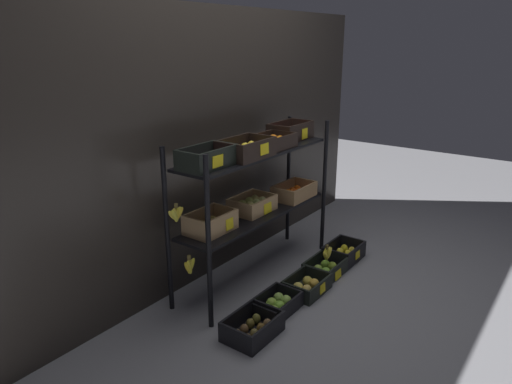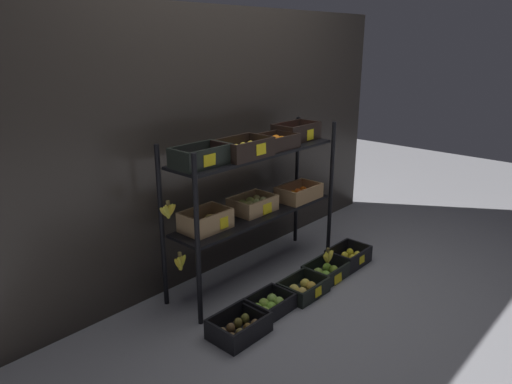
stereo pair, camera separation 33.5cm
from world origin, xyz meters
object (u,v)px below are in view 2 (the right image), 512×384
(crate_ground_lemon, at_px, (348,258))
(banana_bunch_loose, at_px, (328,257))
(crate_ground_apple_gold, at_px, (303,289))
(crate_ground_right_apple_green, at_px, (326,272))
(display_rack, at_px, (256,179))
(crate_ground_apple_green, at_px, (268,306))
(crate_ground_kiwi, at_px, (239,328))

(crate_ground_lemon, height_order, banana_bunch_loose, banana_bunch_loose)
(crate_ground_apple_gold, xyz_separation_m, crate_ground_right_apple_green, (0.31, 0.02, 0.00))
(display_rack, height_order, crate_ground_apple_green, display_rack)
(display_rack, distance_m, crate_ground_apple_green, 0.88)
(display_rack, height_order, crate_ground_lemon, display_rack)
(display_rack, relative_size, crate_ground_apple_green, 4.63)
(crate_ground_apple_green, xyz_separation_m, crate_ground_apple_gold, (0.34, -0.04, 0.00))
(crate_ground_kiwi, relative_size, crate_ground_lemon, 1.03)
(crate_ground_apple_green, height_order, crate_ground_apple_gold, crate_ground_apple_gold)
(display_rack, bearing_deg, crate_ground_right_apple_green, -51.91)
(crate_ground_apple_gold, bearing_deg, banana_bunch_loose, 3.09)
(crate_ground_apple_gold, xyz_separation_m, crate_ground_lemon, (0.62, 0.02, 0.01))
(banana_bunch_loose, bearing_deg, crate_ground_lemon, 0.81)
(crate_ground_kiwi, distance_m, crate_ground_apple_green, 0.31)
(crate_ground_apple_green, relative_size, banana_bunch_loose, 2.30)
(crate_ground_apple_gold, bearing_deg, crate_ground_apple_green, 173.91)
(crate_ground_kiwi, distance_m, crate_ground_right_apple_green, 0.96)
(crate_ground_apple_green, height_order, crate_ground_right_apple_green, crate_ground_right_apple_green)
(display_rack, bearing_deg, banana_bunch_loose, -51.89)
(crate_ground_lemon, bearing_deg, display_rack, 146.77)
(crate_ground_lemon, bearing_deg, crate_ground_apple_green, 179.14)
(display_rack, distance_m, crate_ground_kiwi, 1.04)
(crate_ground_right_apple_green, distance_m, banana_bunch_loose, 0.12)
(crate_ground_apple_green, distance_m, crate_ground_apple_gold, 0.34)
(crate_ground_kiwi, relative_size, crate_ground_right_apple_green, 1.05)
(crate_ground_kiwi, xyz_separation_m, crate_ground_apple_gold, (0.64, 0.00, -0.00))
(crate_ground_apple_green, xyz_separation_m, crate_ground_right_apple_green, (0.65, -0.01, 0.00))
(display_rack, bearing_deg, crate_ground_lemon, -33.23)
(banana_bunch_loose, bearing_deg, crate_ground_apple_gold, -176.91)
(crate_ground_kiwi, height_order, crate_ground_apple_gold, crate_ground_kiwi)
(display_rack, relative_size, crate_ground_apple_gold, 4.72)
(crate_ground_kiwi, xyz_separation_m, banana_bunch_loose, (0.96, 0.02, 0.12))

